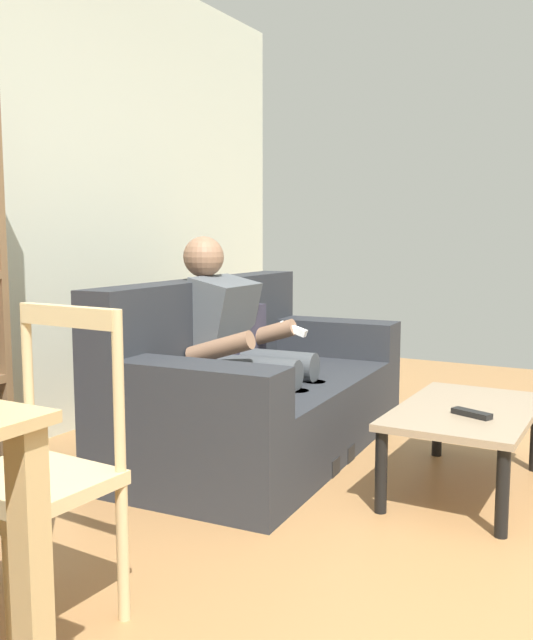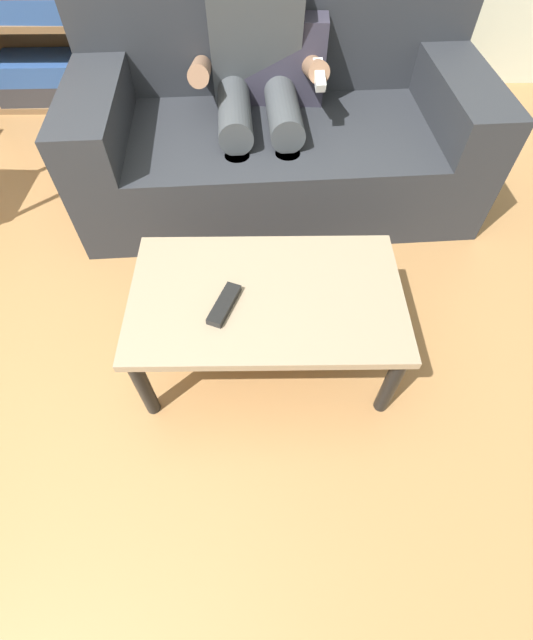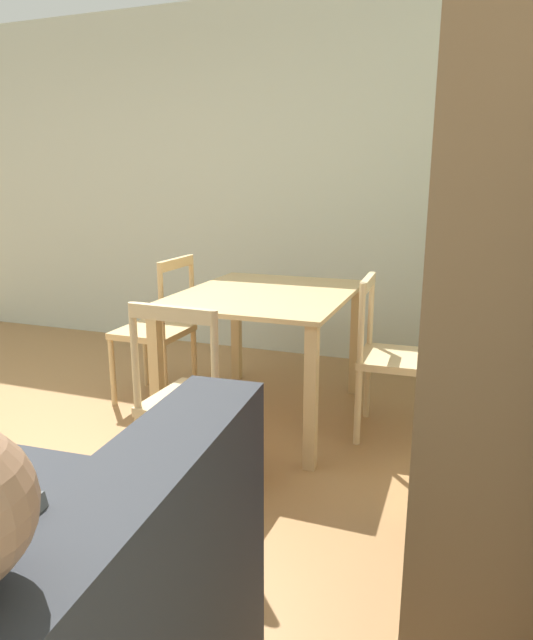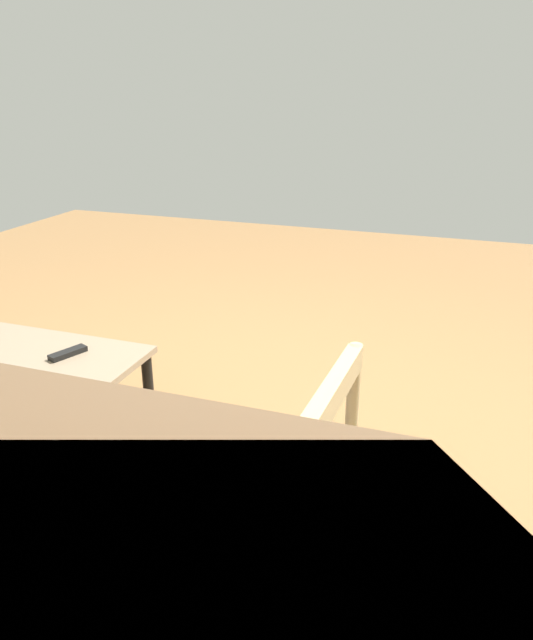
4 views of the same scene
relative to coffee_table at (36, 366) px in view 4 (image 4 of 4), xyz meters
name	(u,v)px [view 4 (image 4 of 4)]	position (x,y,z in m)	size (l,w,h in m)	color
ground_plane	(267,415)	(-0.93, -0.45, -0.32)	(8.02, 8.02, 0.00)	#9E7042
coffee_table	(36,366)	(0.00, 0.00, 0.00)	(0.92, 0.55, 0.37)	gray
tv_remote	(68,353)	(-0.14, -0.05, 0.06)	(0.05, 0.17, 0.02)	black
dining_chair_facing_couch	(393,573)	(-1.68, 0.82, 0.12)	(0.44, 0.44, 0.91)	#D1B27F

